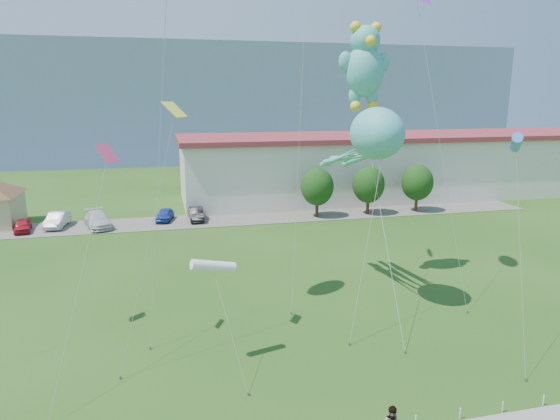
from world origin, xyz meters
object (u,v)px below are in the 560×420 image
at_px(warehouse, 408,164).
at_px(parked_car_red, 23,225).
at_px(parked_car_white, 98,220).
at_px(parked_car_black, 196,214).
at_px(parked_car_blue, 165,215).
at_px(octopus_kite, 369,143).
at_px(teddy_bear_kite, 364,65).
at_px(parked_car_silver, 57,220).

distance_m(warehouse, parked_car_red, 47.01).
bearing_deg(parked_car_white, parked_car_black, -11.01).
bearing_deg(parked_car_blue, parked_car_red, -162.24).
height_order(octopus_kite, teddy_bear_kite, teddy_bear_kite).
relative_size(warehouse, octopus_kite, 4.93).
xyz_separation_m(parked_car_silver, teddy_bear_kite, (24.07, -20.73, 14.21)).
bearing_deg(parked_car_white, parked_car_blue, -4.09).
height_order(parked_car_blue, parked_car_black, parked_car_black).
bearing_deg(parked_car_red, parked_car_black, -6.07).
distance_m(parked_car_blue, teddy_bear_kite, 28.68).
bearing_deg(parked_car_black, parked_car_white, -175.93).
bearing_deg(teddy_bear_kite, warehouse, 56.84).
height_order(warehouse, parked_car_black, warehouse).
bearing_deg(parked_car_red, teddy_bear_kite, -44.47).
bearing_deg(parked_car_silver, parked_car_black, 4.19).
xyz_separation_m(parked_car_red, parked_car_blue, (13.59, 1.36, 0.03)).
relative_size(parked_car_white, teddy_bear_kite, 0.30).
height_order(parked_car_blue, octopus_kite, octopus_kite).
height_order(warehouse, octopus_kite, octopus_kite).
xyz_separation_m(parked_car_red, parked_car_silver, (2.97, 1.19, 0.14)).
bearing_deg(parked_car_blue, warehouse, 26.01).
height_order(parked_car_white, parked_car_black, parked_car_white).
height_order(parked_car_red, teddy_bear_kite, teddy_bear_kite).
xyz_separation_m(parked_car_black, teddy_bear_kite, (10.16, -20.29, 14.28)).
distance_m(parked_car_red, parked_car_silver, 3.20).
relative_size(warehouse, parked_car_black, 14.79).
distance_m(parked_car_white, octopus_kite, 31.82).
bearing_deg(parked_car_white, warehouse, -1.22).
bearing_deg(warehouse, parked_car_silver, -169.19).
relative_size(warehouse, parked_car_red, 16.96).
relative_size(parked_car_silver, parked_car_black, 1.10).
bearing_deg(parked_car_black, parked_car_red, -176.98).
xyz_separation_m(parked_car_white, parked_car_black, (9.92, 0.62, -0.10)).
xyz_separation_m(warehouse, parked_car_blue, (-32.34, -8.04, -3.43)).
relative_size(parked_car_black, octopus_kite, 0.33).
height_order(parked_car_red, parked_car_white, parked_car_white).
distance_m(warehouse, octopus_kite, 39.33).
relative_size(parked_car_red, parked_car_white, 0.67).
bearing_deg(warehouse, teddy_bear_kite, -123.16).
bearing_deg(warehouse, parked_car_black, -163.43).
distance_m(parked_car_silver, parked_car_blue, 10.63).
bearing_deg(parked_car_red, parked_car_silver, 13.20).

